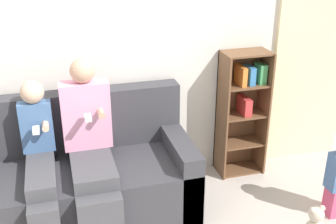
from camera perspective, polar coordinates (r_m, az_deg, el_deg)
The scene contains 6 objects.
back_wall at distance 3.63m, azimuth -11.49°, elevation 7.89°, with size 10.00×0.06×2.55m.
curtain_panel at distance 4.38m, azimuth 19.02°, elevation 7.37°, with size 0.82×0.04×2.20m.
couch at distance 3.59m, azimuth -12.36°, elevation -8.97°, with size 1.91×0.85×0.99m.
adult_seated at distance 3.32m, azimuth -10.44°, elevation -4.69°, with size 0.38×0.78×1.33m.
child_seated at distance 3.32m, azimuth -16.94°, elevation -6.99°, with size 0.25×0.80×1.18m.
bookshelf at distance 4.06m, azimuth 10.01°, elevation 0.60°, with size 0.44×0.28×1.22m.
Camera 1 is at (-0.25, -2.52, 2.23)m, focal length 45.00 mm.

